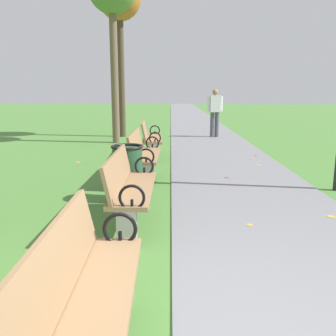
{
  "coord_description": "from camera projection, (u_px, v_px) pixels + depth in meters",
  "views": [
    {
      "loc": [
        -0.01,
        -1.86,
        1.64
      ],
      "look_at": [
        -0.05,
        3.25,
        0.55
      ],
      "focal_mm": 39.57,
      "sensor_mm": 36.0,
      "label": 1
    }
  ],
  "objects": [
    {
      "name": "tree_4",
      "position": [
        119.0,
        0.0,
        12.14
      ],
      "size": [
        1.46,
        1.46,
        5.45
      ],
      "color": "#4C3D2D",
      "rests_on": "ground"
    },
    {
      "name": "pedestrian_walking",
      "position": [
        215.0,
        110.0,
        12.64
      ],
      "size": [
        0.53,
        0.25,
        1.62
      ],
      "color": "#4C4C56",
      "rests_on": "paved_walkway"
    },
    {
      "name": "park_bench_1",
      "position": [
        85.0,
        296.0,
        2.12
      ],
      "size": [
        0.5,
        1.61,
        0.9
      ],
      "color": "#93704C",
      "rests_on": "ground"
    },
    {
      "name": "park_bench_2",
      "position": [
        130.0,
        188.0,
        4.43
      ],
      "size": [
        0.49,
        1.6,
        0.9
      ],
      "color": "#93704C",
      "rests_on": "ground"
    },
    {
      "name": "scattered_leaves",
      "position": [
        162.0,
        206.0,
        5.26
      ],
      "size": [
        4.53,
        11.96,
        0.02
      ],
      "color": "#93511E",
      "rests_on": "ground"
    },
    {
      "name": "paved_walkway",
      "position": [
        194.0,
        120.0,
        19.75
      ],
      "size": [
        2.43,
        44.0,
        0.02
      ],
      "primitive_type": "cube",
      "color": "slate",
      "rests_on": "ground"
    },
    {
      "name": "trash_bin",
      "position": [
        128.0,
        173.0,
        5.49
      ],
      "size": [
        0.48,
        0.48,
        0.84
      ],
      "color": "#234C2D",
      "rests_on": "ground"
    },
    {
      "name": "park_bench_4",
      "position": [
        150.0,
        138.0,
        8.87
      ],
      "size": [
        0.54,
        1.62,
        0.9
      ],
      "color": "#93704C",
      "rests_on": "ground"
    },
    {
      "name": "park_bench_3",
      "position": [
        143.0,
        155.0,
        6.65
      ],
      "size": [
        0.5,
        1.61,
        0.9
      ],
      "color": "#93704C",
      "rests_on": "ground"
    }
  ]
}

